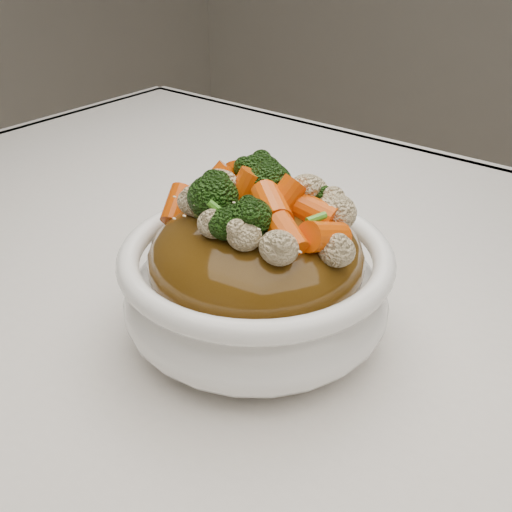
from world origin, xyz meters
The scene contains 8 objects.
tablecloth centered at (0.00, 0.00, 0.73)m, with size 1.20×0.80×0.04m, color white.
bowl centered at (-0.01, -0.06, 0.79)m, with size 0.20×0.20×0.08m, color white, non-canonical shape.
sauce_base centered at (-0.01, -0.06, 0.82)m, with size 0.16×0.16×0.09m, color #4C310D.
carrots centered at (-0.01, -0.06, 0.87)m, with size 0.16×0.16×0.05m, color #DA4E07, non-canonical shape.
broccoli centered at (-0.01, -0.06, 0.87)m, with size 0.16×0.16×0.04m, color black, non-canonical shape.
cauliflower centered at (-0.01, -0.06, 0.87)m, with size 0.16×0.16×0.03m, color beige, non-canonical shape.
scallions centered at (-0.01, -0.06, 0.87)m, with size 0.12×0.12×0.02m, color #439322, non-canonical shape.
sesame_seeds centered at (-0.01, -0.06, 0.87)m, with size 0.14×0.14×0.01m, color beige, non-canonical shape.
Camera 1 is at (0.22, -0.35, 1.04)m, focal length 42.00 mm.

